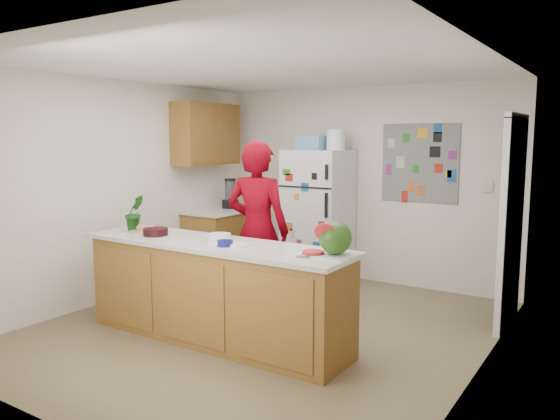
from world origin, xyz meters
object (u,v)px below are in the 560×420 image
Objects in this scene: refrigerator at (318,216)px; watermelon at (335,238)px; person at (258,231)px; cherry_bowl at (156,232)px.

watermelon is at bearing -58.08° from refrigerator.
watermelon is at bearing 141.77° from person.
cherry_bowl is (-0.44, -2.43, 0.11)m from refrigerator.
person is (0.23, -1.67, 0.07)m from refrigerator.
person is 1.01m from cherry_bowl.
watermelon is at bearing 3.80° from cherry_bowl.
person is at bearing 48.49° from cherry_bowl.
person is 1.37m from watermelon.
person is 7.73× the size of cherry_bowl.
refrigerator reaches higher than watermelon.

